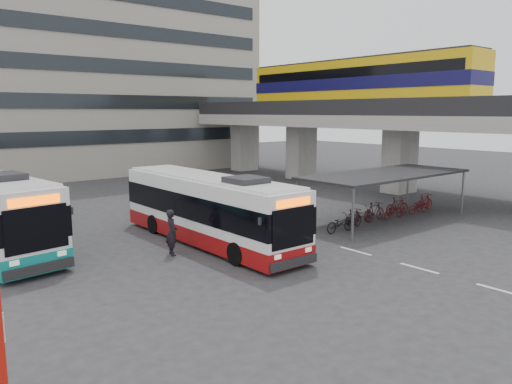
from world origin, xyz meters
TOP-DOWN VIEW (x-y plane):
  - ground at (0.00, 0.00)m, footprint 120.00×120.00m
  - viaduct at (17.00, 12.23)m, footprint 8.00×32.00m
  - bike_shelter at (8.47, 3.00)m, footprint 10.00×4.00m
  - office_block at (6.00, 36.00)m, footprint 30.00×15.00m
  - road_markings at (2.50, -3.00)m, footprint 0.15×7.60m
  - bus_main at (-1.44, 5.07)m, footprint 2.42×10.90m
  - pedestrian at (-3.70, 4.38)m, footprint 0.60×0.77m

SIDE VIEW (x-z plane):
  - ground at x=0.00m, z-range 0.00..0.00m
  - road_markings at x=2.50m, z-range 0.00..0.01m
  - pedestrian at x=-3.70m, z-range 0.00..1.88m
  - bike_shelter at x=8.47m, z-range 0.03..2.57m
  - bus_main at x=-1.44m, z-range -0.12..3.10m
  - viaduct at x=17.00m, z-range 1.39..11.07m
  - office_block at x=6.00m, z-range 0.00..25.00m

